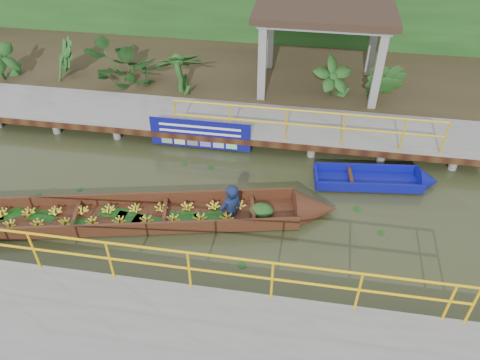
# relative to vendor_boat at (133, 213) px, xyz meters

# --- Properties ---
(ground) EXTENTS (80.00, 80.00, 0.00)m
(ground) POSITION_rel_vendor_boat_xyz_m (1.25, 0.76, -0.24)
(ground) COLOR #2D3018
(ground) RESTS_ON ground
(land_strip) EXTENTS (30.00, 8.00, 0.45)m
(land_strip) POSITION_rel_vendor_boat_xyz_m (1.25, 8.26, -0.02)
(land_strip) COLOR #2E2317
(land_strip) RESTS_ON ground
(far_dock) EXTENTS (16.00, 2.06, 1.66)m
(far_dock) POSITION_rel_vendor_boat_xyz_m (1.27, 4.19, 0.24)
(far_dock) COLOR slate
(far_dock) RESTS_ON ground
(near_dock) EXTENTS (18.00, 2.40, 1.73)m
(near_dock) POSITION_rel_vendor_boat_xyz_m (2.25, -3.44, 0.06)
(near_dock) COLOR slate
(near_dock) RESTS_ON ground
(pavilion) EXTENTS (4.40, 3.00, 3.00)m
(pavilion) POSITION_rel_vendor_boat_xyz_m (4.25, 7.06, 2.57)
(pavilion) COLOR slate
(pavilion) RESTS_ON ground
(foliage_backdrop) EXTENTS (30.00, 0.80, 4.00)m
(foliage_backdrop) POSITION_rel_vendor_boat_xyz_m (1.25, 10.76, 1.76)
(foliage_backdrop) COLOR #1A4115
(foliage_backdrop) RESTS_ON ground
(vendor_boat) EXTENTS (10.85, 3.29, 2.28)m
(vendor_boat) POSITION_rel_vendor_boat_xyz_m (0.00, 0.00, 0.00)
(vendor_boat) COLOR #3A180F
(vendor_boat) RESTS_ON ground
(moored_blue_boat) EXTENTS (3.40, 1.21, 0.79)m
(moored_blue_boat) POSITION_rel_vendor_boat_xyz_m (6.61, 2.47, -0.10)
(moored_blue_boat) COLOR #0B0E7D
(moored_blue_boat) RESTS_ON ground
(blue_banner) EXTENTS (3.00, 0.04, 0.94)m
(blue_banner) POSITION_rel_vendor_boat_xyz_m (0.97, 3.24, 0.31)
(blue_banner) COLOR navy
(blue_banner) RESTS_ON ground
(tropical_plants) EXTENTS (14.27, 1.27, 1.59)m
(tropical_plants) POSITION_rel_vendor_boat_xyz_m (-0.50, 6.06, 1.00)
(tropical_plants) COLOR #1A4115
(tropical_plants) RESTS_ON ground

